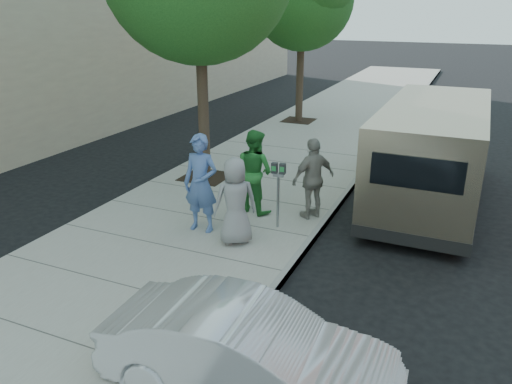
% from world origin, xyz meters
% --- Properties ---
extents(ground, '(120.00, 120.00, 0.00)m').
position_xyz_m(ground, '(0.00, 0.00, 0.00)').
color(ground, black).
rests_on(ground, ground).
extents(sidewalk, '(5.00, 60.00, 0.15)m').
position_xyz_m(sidewalk, '(-1.00, 0.00, 0.07)').
color(sidewalk, gray).
rests_on(sidewalk, ground).
extents(curb_face, '(0.12, 60.00, 0.16)m').
position_xyz_m(curb_face, '(1.44, 0.00, 0.07)').
color(curb_face, gray).
rests_on(curb_face, ground).
extents(parking_meter, '(0.29, 0.13, 1.39)m').
position_xyz_m(parking_meter, '(0.65, 0.17, 1.16)').
color(parking_meter, gray).
rests_on(parking_meter, sidewalk).
extents(van, '(2.22, 6.47, 2.39)m').
position_xyz_m(van, '(3.30, 3.24, 1.27)').
color(van, tan).
rests_on(van, ground).
extents(sedan, '(3.68, 1.41, 1.20)m').
position_xyz_m(sedan, '(2.00, -4.25, 0.60)').
color(sedan, silver).
rests_on(sedan, ground).
extents(person_officer, '(0.75, 0.50, 2.01)m').
position_xyz_m(person_officer, '(-0.72, -0.56, 1.15)').
color(person_officer, '#4F6CA8').
rests_on(person_officer, sidewalk).
extents(person_green_shirt, '(1.08, 0.96, 1.85)m').
position_xyz_m(person_green_shirt, '(-0.16, 0.80, 1.08)').
color(person_green_shirt, '#287B30').
rests_on(person_green_shirt, sidewalk).
extents(person_gray_shirt, '(0.99, 0.95, 1.71)m').
position_xyz_m(person_gray_shirt, '(0.16, -0.81, 1.00)').
color(person_gray_shirt, gray).
rests_on(person_gray_shirt, sidewalk).
extents(person_striped_polo, '(0.97, 1.08, 1.76)m').
position_xyz_m(person_striped_polo, '(1.14, 0.97, 1.03)').
color(person_striped_polo, gray).
rests_on(person_striped_polo, sidewalk).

